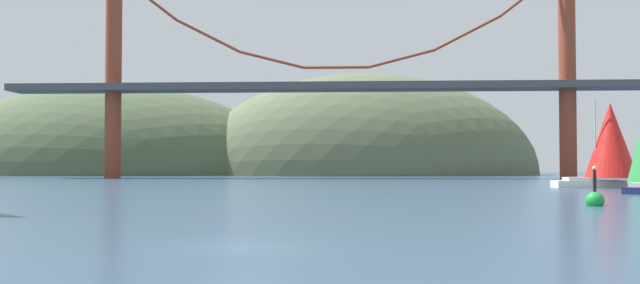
# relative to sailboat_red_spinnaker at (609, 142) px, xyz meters

# --- Properties ---
(ground_plane) EXTENTS (360.00, 360.00, 0.00)m
(ground_plane) POSITION_rel_sailboat_red_spinnaker_xyz_m (-30.25, -52.75, -4.78)
(ground_plane) COLOR #2D4760
(headland_left) EXTENTS (85.32, 44.00, 42.13)m
(headland_left) POSITION_rel_sailboat_red_spinnaker_xyz_m (-85.25, 82.25, -4.78)
(headland_left) COLOR #4C5B3D
(headland_left) RESTS_ON ground_plane
(headland_center) EXTENTS (79.23, 44.00, 46.45)m
(headland_center) POSITION_rel_sailboat_red_spinnaker_xyz_m (-25.25, 82.25, -4.78)
(headland_center) COLOR #5B6647
(headland_center) RESTS_ON ground_plane
(suspension_bridge) EXTENTS (113.96, 6.00, 36.28)m
(suspension_bridge) POSITION_rel_sailboat_red_spinnaker_xyz_m (-30.25, 42.25, 12.00)
(suspension_bridge) COLOR brown
(suspension_bridge) RESTS_ON ground_plane
(sailboat_red_spinnaker) EXTENTS (9.27, 5.98, 9.40)m
(sailboat_red_spinnaker) POSITION_rel_sailboat_red_spinnaker_xyz_m (0.00, 0.00, 0.00)
(sailboat_red_spinnaker) COLOR white
(sailboat_red_spinnaker) RESTS_ON ground_plane
(channel_buoy) EXTENTS (1.10, 1.10, 2.64)m
(channel_buoy) POSITION_rel_sailboat_red_spinnaker_xyz_m (-12.52, -31.69, -4.41)
(channel_buoy) COLOR green
(channel_buoy) RESTS_ON ground_plane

